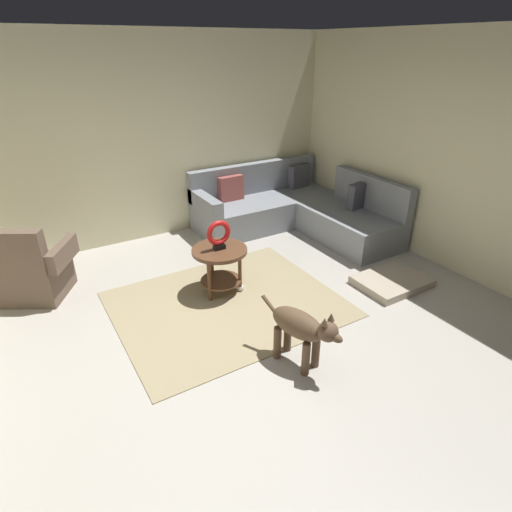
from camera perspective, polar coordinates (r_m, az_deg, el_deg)
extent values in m
cube|color=#B7B2A8|center=(4.02, -1.09, -12.52)|extent=(6.00, 6.00, 0.10)
cube|color=beige|center=(5.96, -16.07, 14.70)|extent=(6.00, 0.12, 2.70)
cube|color=beige|center=(5.36, 27.69, 11.45)|extent=(0.12, 6.00, 2.70)
cube|color=tan|center=(4.55, -3.92, -6.54)|extent=(2.30, 1.90, 0.01)
cube|color=gray|center=(6.48, 1.43, 6.13)|extent=(2.20, 0.85, 0.42)
cube|color=gray|center=(6.63, -0.20, 10.62)|extent=(2.20, 0.14, 0.46)
cube|color=gray|center=(6.06, 12.63, 3.93)|extent=(0.85, 1.40, 0.42)
cube|color=gray|center=(6.15, 15.49, 8.33)|extent=(0.14, 1.40, 0.46)
cube|color=gray|center=(5.92, -6.96, 7.18)|extent=(0.16, 0.85, 0.22)
cube|color=#4C4C56|center=(6.93, 5.87, 10.69)|extent=(0.40, 0.20, 0.38)
cube|color=#994C47|center=(6.29, -3.44, 9.09)|extent=(0.38, 0.14, 0.38)
cube|color=#4C4C56|center=(6.13, 13.77, 7.89)|extent=(0.40, 0.19, 0.38)
cube|color=brown|center=(5.20, -27.68, -2.77)|extent=(0.82, 0.82, 0.40)
cube|color=brown|center=(4.82, -29.99, 0.34)|extent=(0.59, 0.43, 0.48)
cube|color=brown|center=(4.92, -24.81, 0.31)|extent=(0.39, 0.57, 0.22)
cylinder|color=brown|center=(4.52, -4.99, 0.75)|extent=(0.60, 0.60, 0.04)
cylinder|color=brown|center=(4.70, -4.82, -3.31)|extent=(0.45, 0.45, 0.02)
cylinder|color=brown|center=(4.82, -6.02, -1.17)|extent=(0.04, 0.04, 0.50)
cylinder|color=brown|center=(4.49, -6.37, -3.41)|extent=(0.04, 0.04, 0.50)
cylinder|color=brown|center=(4.64, -2.20, -2.22)|extent=(0.04, 0.04, 0.50)
cube|color=black|center=(4.50, -5.02, 1.26)|extent=(0.12, 0.08, 0.05)
torus|color=red|center=(4.43, -5.10, 3.16)|extent=(0.28, 0.06, 0.28)
cube|color=#B2A38E|center=(5.12, 18.00, -3.30)|extent=(0.80, 0.60, 0.09)
cylinder|color=brown|center=(3.71, 8.13, -12.66)|extent=(0.07, 0.07, 0.32)
cylinder|color=brown|center=(3.62, 6.79, -13.73)|extent=(0.07, 0.07, 0.32)
cylinder|color=brown|center=(3.85, 4.32, -10.72)|extent=(0.07, 0.07, 0.32)
cylinder|color=brown|center=(3.76, 2.93, -11.68)|extent=(0.07, 0.07, 0.32)
ellipsoid|color=brown|center=(3.58, 5.68, -9.14)|extent=(0.35, 0.56, 0.24)
sphere|color=brown|center=(3.40, 9.76, -10.11)|extent=(0.17, 0.17, 0.17)
ellipsoid|color=brown|center=(3.39, 10.81, -10.89)|extent=(0.10, 0.13, 0.07)
cone|color=brown|center=(3.37, 10.21, -8.14)|extent=(0.06, 0.06, 0.07)
cone|color=brown|center=(3.31, 9.32, -8.81)|extent=(0.06, 0.06, 0.07)
cylinder|color=brown|center=(3.72, 1.93, -6.75)|extent=(0.09, 0.20, 0.16)
sphere|color=silver|center=(4.75, -2.18, -4.31)|extent=(0.09, 0.09, 0.09)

